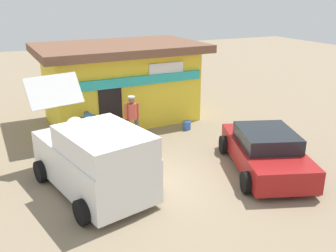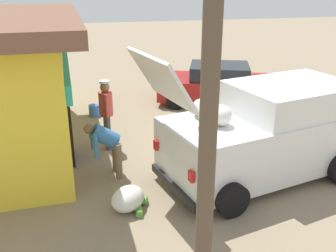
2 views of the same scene
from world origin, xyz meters
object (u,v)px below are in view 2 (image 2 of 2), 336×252
parked_sedan (219,84)px  vendor_standing (106,110)px  delivery_van (265,132)px  paint_bucket (94,111)px  unloaded_banana_pile (129,199)px  customer_bending (107,143)px

parked_sedan → vendor_standing: size_ratio=2.56×
delivery_van → paint_bucket: delivery_van is taller
unloaded_banana_pile → paint_bucket: unloaded_banana_pile is taller
parked_sedan → paint_bucket: 4.33m
delivery_van → unloaded_banana_pile: (-0.70, 3.02, -0.77)m
vendor_standing → customer_bending: bearing=175.3°
vendor_standing → unloaded_banana_pile: (-2.93, -0.14, -0.78)m
parked_sedan → vendor_standing: bearing=125.9°
unloaded_banana_pile → customer_bending: bearing=10.7°
delivery_van → unloaded_banana_pile: size_ratio=5.61×
parked_sedan → customer_bending: (-4.47, 4.18, 0.16)m
unloaded_banana_pile → paint_bucket: bearing=3.9°
customer_bending → unloaded_banana_pile: bearing=-169.3°
parked_sedan → unloaded_banana_pile: 7.06m
vendor_standing → unloaded_banana_pile: 3.03m
parked_sedan → customer_bending: 6.12m
customer_bending → paint_bucket: customer_bending is taller
customer_bending → parked_sedan: bearing=-43.1°
parked_sedan → vendor_standing: vendor_standing is taller
parked_sedan → paint_bucket: parked_sedan is taller
customer_bending → delivery_van: bearing=-101.9°
unloaded_banana_pile → paint_bucket: 5.37m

